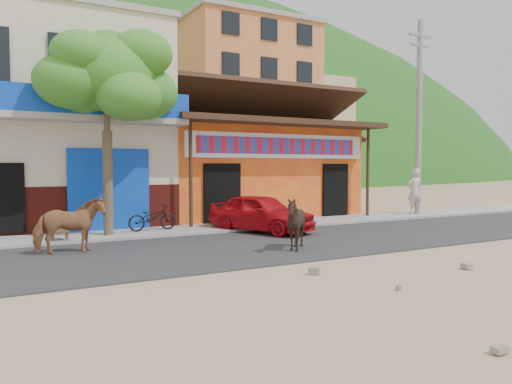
# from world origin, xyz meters

# --- Properties ---
(ground) EXTENTS (120.00, 120.00, 0.00)m
(ground) POSITION_xyz_m (0.00, 0.00, 0.00)
(ground) COLOR #9E825B
(ground) RESTS_ON ground
(road) EXTENTS (60.00, 5.00, 0.04)m
(road) POSITION_xyz_m (0.00, 2.50, 0.02)
(road) COLOR #28282B
(road) RESTS_ON ground
(sidewalk) EXTENTS (60.00, 2.00, 0.12)m
(sidewalk) POSITION_xyz_m (0.00, 6.00, 0.06)
(sidewalk) COLOR gray
(sidewalk) RESTS_ON ground
(dance_club) EXTENTS (8.00, 6.00, 3.60)m
(dance_club) POSITION_xyz_m (2.00, 10.00, 1.80)
(dance_club) COLOR orange
(dance_club) RESTS_ON ground
(cafe_building) EXTENTS (7.00, 6.00, 7.00)m
(cafe_building) POSITION_xyz_m (-5.50, 10.00, 3.50)
(cafe_building) COLOR beige
(cafe_building) RESTS_ON ground
(apartment_front) EXTENTS (9.00, 9.00, 12.00)m
(apartment_front) POSITION_xyz_m (9.00, 24.00, 6.00)
(apartment_front) COLOR #CC723F
(apartment_front) RESTS_ON ground
(apartment_rear) EXTENTS (8.00, 8.00, 10.00)m
(apartment_rear) POSITION_xyz_m (18.00, 30.00, 5.00)
(apartment_rear) COLOR tan
(apartment_rear) RESTS_ON ground
(hillside) EXTENTS (100.00, 40.00, 24.00)m
(hillside) POSITION_xyz_m (0.00, 70.00, 12.00)
(hillside) COLOR #194C14
(hillside) RESTS_ON ground
(tree) EXTENTS (3.00, 3.00, 6.00)m
(tree) POSITION_xyz_m (-4.60, 5.80, 3.12)
(tree) COLOR #2D721E
(tree) RESTS_ON sidewalk
(utility_pole) EXTENTS (0.24, 0.24, 8.00)m
(utility_pole) POSITION_xyz_m (8.20, 6.00, 4.12)
(utility_pole) COLOR gray
(utility_pole) RESTS_ON sidewalk
(cow_tan) EXTENTS (1.59, 0.74, 1.33)m
(cow_tan) POSITION_xyz_m (-6.02, 3.53, 0.71)
(cow_tan) COLOR #9C653E
(cow_tan) RESTS_ON road
(cow_dark) EXTENTS (1.29, 1.18, 1.31)m
(cow_dark) POSITION_xyz_m (-1.09, 1.32, 0.70)
(cow_dark) COLOR black
(cow_dark) RESTS_ON road
(red_car) EXTENTS (2.64, 3.80, 1.20)m
(red_car) POSITION_xyz_m (-0.15, 4.67, 0.64)
(red_car) COLOR #B60D14
(red_car) RESTS_ON road
(scooter) EXTENTS (1.57, 0.63, 0.81)m
(scooter) POSITION_xyz_m (-3.20, 6.07, 0.52)
(scooter) COLOR black
(scooter) RESTS_ON sidewalk
(pedestrian) EXTENTS (0.76, 0.57, 1.88)m
(pedestrian) POSITION_xyz_m (8.00, 5.98, 1.06)
(pedestrian) COLOR silver
(pedestrian) RESTS_ON sidewalk
(cafe_chair_right) EXTENTS (0.45, 0.45, 0.92)m
(cafe_chair_right) POSITION_xyz_m (-6.00, 5.30, 0.58)
(cafe_chair_right) COLOR #4F341A
(cafe_chair_right) RESTS_ON sidewalk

